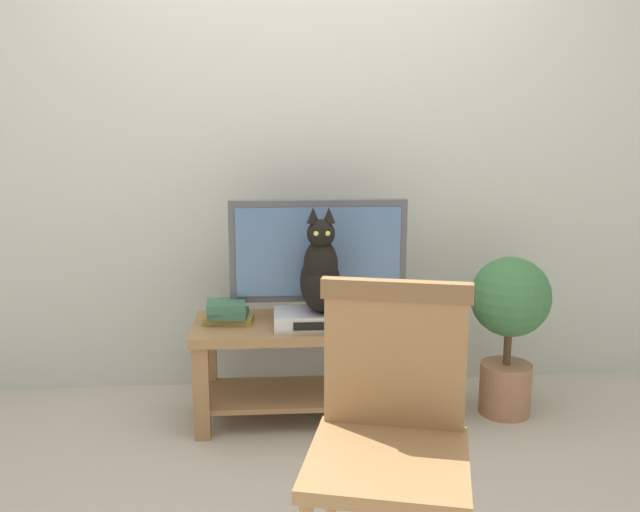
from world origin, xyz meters
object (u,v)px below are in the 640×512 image
at_px(tv, 318,257).
at_px(wooden_chair, 391,422).
at_px(tv_stand, 319,351).
at_px(cat, 321,273).
at_px(media_box, 320,318).
at_px(potted_plant, 509,318).
at_px(book_stack, 228,312).

relative_size(tv, wooden_chair, 0.88).
relative_size(tv_stand, cat, 2.44).
xyz_separation_m(cat, wooden_chair, (0.12, -1.14, -0.18)).
bearing_deg(tv_stand, media_box, -90.55).
distance_m(tv_stand, media_box, 0.20).
distance_m(media_box, potted_plant, 0.90).
distance_m(tv, cat, 0.16).
bearing_deg(media_box, tv, 89.71).
xyz_separation_m(tv_stand, book_stack, (-0.42, 0.01, 0.20)).
distance_m(book_stack, potted_plant, 1.33).
height_order(tv_stand, media_box, media_box).
distance_m(cat, potted_plant, 0.94).
bearing_deg(media_box, wooden_chair, -83.95).
bearing_deg(cat, tv, 90.11).
bearing_deg(tv_stand, potted_plant, -1.27).
height_order(tv, potted_plant, tv).
distance_m(tv_stand, cat, 0.41).
relative_size(media_box, cat, 0.88).
bearing_deg(wooden_chair, potted_plant, 57.22).
relative_size(cat, book_stack, 2.05).
height_order(media_box, cat, cat).
bearing_deg(cat, potted_plant, 4.33).
relative_size(wooden_chair, book_stack, 4.00).
bearing_deg(potted_plant, cat, -175.67).
distance_m(media_box, cat, 0.22).
distance_m(tv, wooden_chair, 1.32).
relative_size(book_stack, potted_plant, 0.30).
distance_m(cat, book_stack, 0.48).
xyz_separation_m(media_box, cat, (0.00, -0.02, 0.22)).
xyz_separation_m(media_box, book_stack, (-0.42, 0.08, 0.02)).
xyz_separation_m(book_stack, potted_plant, (1.32, -0.03, -0.05)).
xyz_separation_m(media_box, wooden_chair, (0.12, -1.16, 0.03)).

